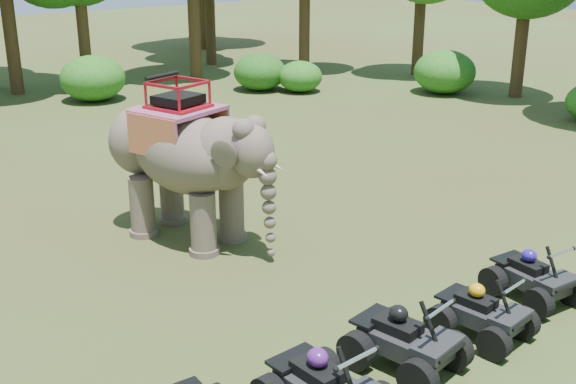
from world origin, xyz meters
The scene contains 8 objects.
ground centered at (0.00, 0.00, 0.00)m, with size 110.00×110.00×0.00m, color #47381E.
elephant centered at (-0.32, 4.43, 1.80)m, with size 1.88×4.28×3.60m, color brown, non-canonical shape.
atv_1 centered at (-2.17, -2.38, 0.65)m, with size 1.29×1.77×1.31m, color black, non-canonical shape.
atv_2 centered at (-0.35, -2.17, 0.64)m, with size 1.26×1.72×1.28m, color black, non-canonical shape.
atv_3 centered at (1.35, -2.32, 0.58)m, with size 1.14×1.56×1.15m, color black, non-canonical shape.
atv_4 centered at (3.17, -2.06, 0.59)m, with size 1.16×1.59×1.18m, color black, non-canonical shape.
tree_1 centered at (4.83, 21.61, 3.36)m, with size 4.70×4.70×6.72m, color #195114, non-canonical shape.
tree_5 centered at (18.22, 8.91, 3.82)m, with size 5.35×5.35×7.65m, color #195114, non-canonical shape.
Camera 1 is at (-7.77, -8.67, 6.36)m, focal length 45.00 mm.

